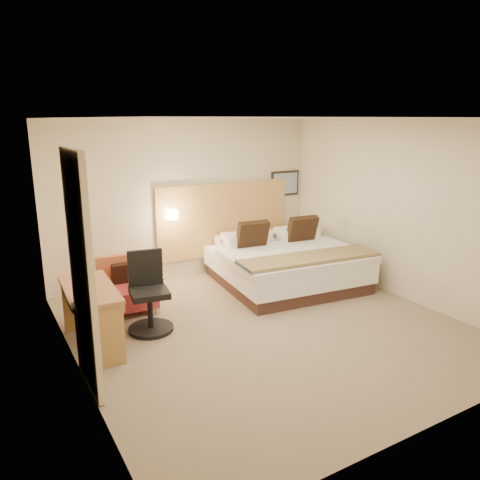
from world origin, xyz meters
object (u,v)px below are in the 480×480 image
bed (285,263)px  desk_chair (149,299)px  lounge_chair (127,289)px  desk (92,300)px  side_table (150,293)px

bed → desk_chair: bearing=-167.6°
bed → desk_chair: (-2.58, -0.56, 0.08)m
lounge_chair → desk: bearing=-126.3°
lounge_chair → desk_chair: 0.81m
bed → desk: 3.40m
desk → lounge_chair: bearing=53.7°
side_table → desk_chair: (-0.19, -0.53, 0.13)m
side_table → desk_chair: desk_chair is taller
bed → desk: (-3.32, -0.69, 0.25)m
desk → desk_chair: (0.74, 0.13, -0.18)m
bed → side_table: (-2.39, -0.03, -0.06)m
lounge_chair → bed: bearing=-5.2°
bed → lounge_chair: size_ratio=3.07×
desk → side_table: bearing=35.3°
desk → desk_chair: desk_chair is taller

